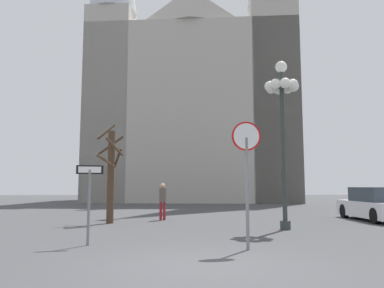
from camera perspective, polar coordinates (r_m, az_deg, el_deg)
name	(u,v)px	position (r m, az deg, el deg)	size (l,w,h in m)	color
ground_plane	(206,266)	(7.42, 2.11, -17.91)	(120.00, 120.00, 0.00)	#424244
cathedral	(193,93)	(39.99, 0.22, 7.67)	(21.22, 15.84, 38.13)	#ADA89E
stop_sign	(247,160)	(9.20, 8.23, -2.47)	(0.71, 0.08, 3.05)	slate
one_way_arrow_sign	(89,193)	(10.12, -15.23, -7.20)	(0.67, 0.19, 2.02)	slate
street_lamp	(282,105)	(13.96, 13.42, 5.74)	(1.24, 1.24, 5.99)	#2D3833
bare_tree	(111,172)	(15.90, -12.13, -4.21)	(1.21, 1.25, 4.13)	#473323
parked_car_near_white	(377,205)	(18.58, 26.14, -8.24)	(1.94, 4.43, 1.45)	silver
pedestrian_walking	(163,198)	(17.01, -4.44, -8.10)	(0.32, 0.32, 1.62)	maroon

